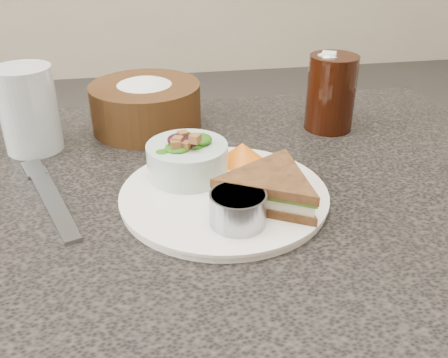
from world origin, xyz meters
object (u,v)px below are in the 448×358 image
Objects in this scene: bread_basket at (145,99)px; cola_glass at (331,89)px; dinner_plate at (224,196)px; salad_bowl at (187,154)px; water_glass at (29,109)px; dressing_ramekin at (238,209)px; sandwich at (271,188)px.

bread_basket is 1.34× the size of cola_glass.
cola_glass is at bearing -10.28° from bread_basket.
bread_basket reaches higher than dinner_plate.
bread_basket is 0.30m from cola_glass.
dinner_plate is at bearing -136.69° from cola_glass.
water_glass is (-0.22, 0.15, 0.02)m from salad_bowl.
salad_bowl is 1.66× the size of dressing_ramekin.
bread_basket reaches higher than dressing_ramekin.
sandwich is at bearing -36.99° from water_glass.
cola_glass is at bearing 43.31° from dinner_plate.
dressing_ramekin is 0.36× the size of bread_basket.
cola_glass reaches higher than bread_basket.
cola_glass is (0.30, -0.05, 0.02)m from bread_basket.
sandwich is at bearing -124.52° from cola_glass.
bread_basket is (-0.09, 0.33, 0.02)m from dressing_ramekin.
water_glass is (-0.47, 0.00, -0.00)m from cola_glass.
salad_bowl is (-0.09, 0.09, 0.01)m from sandwich.
bread_basket is at bearing 108.81° from dinner_plate.
sandwich is 1.38× the size of salad_bowl.
bread_basket reaches higher than sandwich.
dinner_plate is 0.07m from sandwich.
bread_basket is at bearing 105.37° from dressing_ramekin.
dressing_ramekin is 0.34m from cola_glass.
water_glass reaches higher than dressing_ramekin.
dinner_plate is 2.04× the size of water_glass.
cola_glass is (0.16, 0.23, 0.04)m from sandwich.
dressing_ramekin is (0.04, -0.12, -0.01)m from salad_bowl.
dressing_ramekin is 0.38m from water_glass.
sandwich and dressing_ramekin have the same top height.
bread_basket is (-0.05, 0.20, 0.01)m from salad_bowl.
sandwich is at bearing -43.50° from salad_bowl.
cola_glass is at bearing 52.51° from dressing_ramekin.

